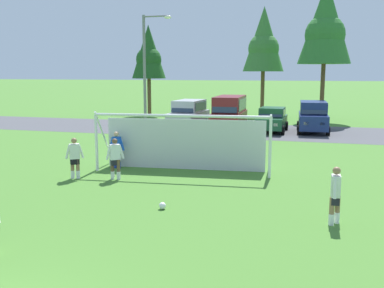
% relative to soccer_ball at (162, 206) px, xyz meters
% --- Properties ---
extents(ground_plane, '(400.00, 400.00, 0.00)m').
position_rel_soccer_ball_xyz_m(ground_plane, '(-0.81, 7.55, -0.11)').
color(ground_plane, '#477A2D').
extents(parking_lot_strip, '(52.00, 8.40, 0.01)m').
position_rel_soccer_ball_xyz_m(parking_lot_strip, '(-0.81, 19.13, -0.11)').
color(parking_lot_strip, '#4C4C51').
rests_on(parking_lot_strip, ground).
extents(soccer_ball, '(0.22, 0.22, 0.22)m').
position_rel_soccer_ball_xyz_m(soccer_ball, '(0.00, 0.00, 0.00)').
color(soccer_ball, white).
rests_on(soccer_ball, ground).
extents(soccer_goal, '(7.57, 2.64, 2.57)m').
position_rel_soccer_ball_xyz_m(soccer_goal, '(-0.95, 5.48, 1.18)').
color(soccer_goal, white).
rests_on(soccer_goal, ground).
extents(player_striker_near, '(0.67, 0.47, 1.64)m').
position_rel_soccer_ball_xyz_m(player_striker_near, '(-4.70, 2.85, 0.71)').
color(player_striker_near, '#936B4C').
rests_on(player_striker_near, ground).
extents(player_winger_left, '(0.75, 0.32, 1.64)m').
position_rel_soccer_ball_xyz_m(player_winger_left, '(-3.90, 5.01, 0.71)').
color(player_winger_left, tan).
rests_on(player_winger_left, ground).
extents(player_winger_right, '(0.31, 0.73, 1.64)m').
position_rel_soccer_ball_xyz_m(player_winger_right, '(5.08, 0.02, 0.71)').
color(player_winger_right, '#936B4C').
rests_on(player_winger_right, ground).
extents(player_trailing_back, '(0.66, 0.49, 1.64)m').
position_rel_soccer_ball_xyz_m(player_trailing_back, '(-3.08, 3.15, 0.71)').
color(player_trailing_back, brown).
rests_on(player_trailing_back, ground).
extents(parked_car_slot_far_left, '(2.31, 4.69, 2.16)m').
position_rel_soccer_ball_xyz_m(parked_car_slot_far_left, '(-4.55, 18.69, 1.00)').
color(parked_car_slot_far_left, '#B2B2BC').
rests_on(parked_car_slot_far_left, ground).
extents(parked_car_slot_left, '(2.28, 4.84, 2.52)m').
position_rel_soccer_ball_xyz_m(parked_car_slot_left, '(-1.43, 18.28, 1.23)').
color(parked_car_slot_left, maroon).
rests_on(parked_car_slot_left, ground).
extents(parked_car_slot_center_left, '(2.11, 4.24, 1.72)m').
position_rel_soccer_ball_xyz_m(parked_car_slot_center_left, '(1.49, 19.04, 0.77)').
color(parked_car_slot_center_left, '#194C2D').
rests_on(parked_car_slot_center_left, ground).
extents(parked_car_slot_center, '(2.31, 4.69, 2.16)m').
position_rel_soccer_ball_xyz_m(parked_car_slot_center, '(4.29, 19.63, 1.00)').
color(parked_car_slot_center, navy).
rests_on(parked_car_slot_center, ground).
extents(tree_left_edge, '(3.24, 3.24, 8.64)m').
position_rel_soccer_ball_xyz_m(tree_left_edge, '(-11.14, 27.70, 5.82)').
color(tree_left_edge, brown).
rests_on(tree_left_edge, ground).
extents(tree_mid_left, '(3.83, 3.83, 10.22)m').
position_rel_soccer_ball_xyz_m(tree_mid_left, '(-0.50, 29.88, 6.91)').
color(tree_mid_left, brown).
rests_on(tree_mid_left, ground).
extents(tree_center_back, '(4.40, 4.40, 11.73)m').
position_rel_soccer_ball_xyz_m(tree_center_back, '(4.92, 26.91, 7.96)').
color(tree_center_back, brown).
rests_on(tree_center_back, ground).
extents(street_lamp, '(2.00, 0.32, 7.73)m').
position_rel_soccer_ball_xyz_m(street_lamp, '(-6.02, 14.20, 3.89)').
color(street_lamp, slate).
rests_on(street_lamp, ground).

